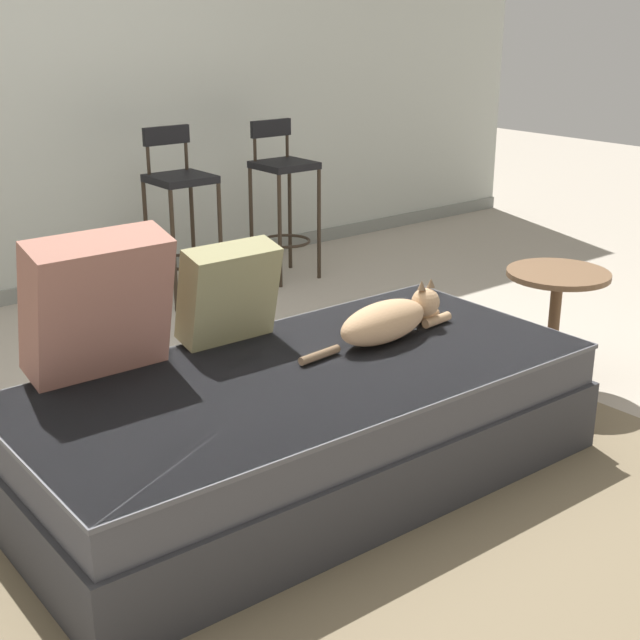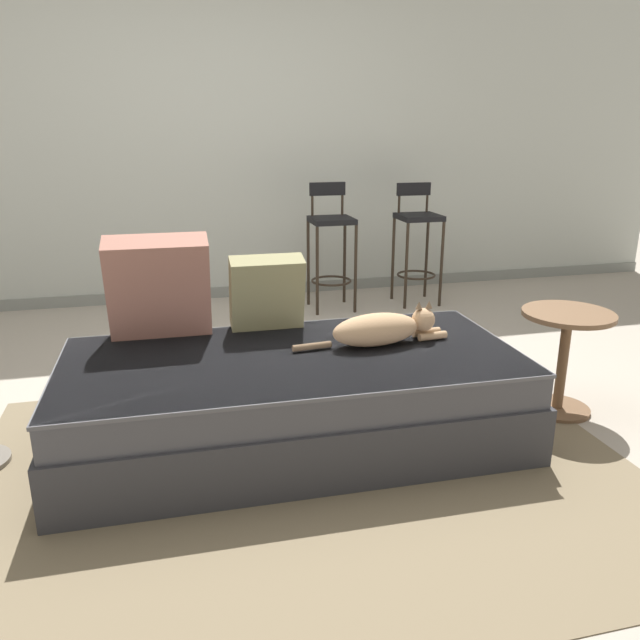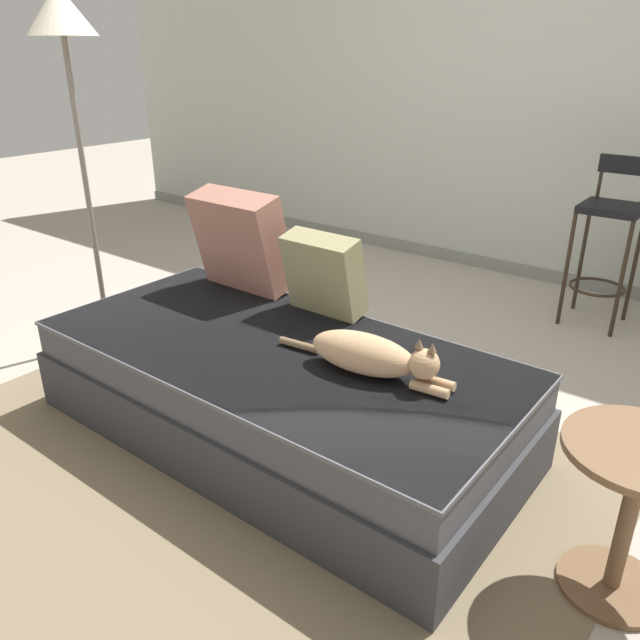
# 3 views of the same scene
# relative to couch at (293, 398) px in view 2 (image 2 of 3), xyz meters

# --- Properties ---
(ground_plane) EXTENTS (16.00, 16.00, 0.00)m
(ground_plane) POSITION_rel_couch_xyz_m (0.00, 0.40, -0.21)
(ground_plane) COLOR #A89E8E
(ground_plane) RESTS_ON ground
(wall_back_panel) EXTENTS (8.00, 0.10, 2.60)m
(wall_back_panel) POSITION_rel_couch_xyz_m (0.00, 2.65, 1.09)
(wall_back_panel) COLOR #B7BCB2
(wall_back_panel) RESTS_ON ground
(wall_baseboard_trim) EXTENTS (8.00, 0.02, 0.09)m
(wall_baseboard_trim) POSITION_rel_couch_xyz_m (0.00, 2.60, -0.17)
(wall_baseboard_trim) COLOR gray
(wall_baseboard_trim) RESTS_ON ground
(area_rug) EXTENTS (2.73, 2.08, 0.01)m
(area_rug) POSITION_rel_couch_xyz_m (0.00, -0.30, -0.21)
(area_rug) COLOR #75664C
(area_rug) RESTS_ON ground
(couch) EXTENTS (2.04, 1.00, 0.42)m
(couch) POSITION_rel_couch_xyz_m (0.00, 0.00, 0.00)
(couch) COLOR #353539
(couch) RESTS_ON ground
(throw_pillow_corner) EXTENTS (0.47, 0.28, 0.49)m
(throw_pillow_corner) POSITION_rel_couch_xyz_m (-0.55, 0.39, 0.45)
(throw_pillow_corner) COLOR #936051
(throw_pillow_corner) RESTS_ON couch
(throw_pillow_middle) EXTENTS (0.36, 0.21, 0.37)m
(throw_pillow_middle) POSITION_rel_couch_xyz_m (-0.05, 0.39, 0.39)
(throw_pillow_middle) COLOR #847F56
(throw_pillow_middle) RESTS_ON couch
(cat) EXTENTS (0.75, 0.21, 0.19)m
(cat) POSITION_rel_couch_xyz_m (0.43, 0.04, 0.28)
(cat) COLOR tan
(cat) RESTS_ON couch
(bar_stool_near_window) EXTENTS (0.32, 0.32, 0.97)m
(bar_stool_near_window) POSITION_rel_couch_xyz_m (0.73, 2.07, 0.34)
(bar_stool_near_window) COLOR #2D2319
(bar_stool_near_window) RESTS_ON ground
(bar_stool_by_doorway) EXTENTS (0.32, 0.32, 0.95)m
(bar_stool_by_doorway) POSITION_rel_couch_xyz_m (1.44, 2.07, 0.34)
(bar_stool_by_doorway) COLOR #2D2319
(bar_stool_by_doorway) RESTS_ON ground
(side_table) EXTENTS (0.44, 0.44, 0.52)m
(side_table) POSITION_rel_couch_xyz_m (1.37, -0.02, 0.13)
(side_table) COLOR brown
(side_table) RESTS_ON ground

